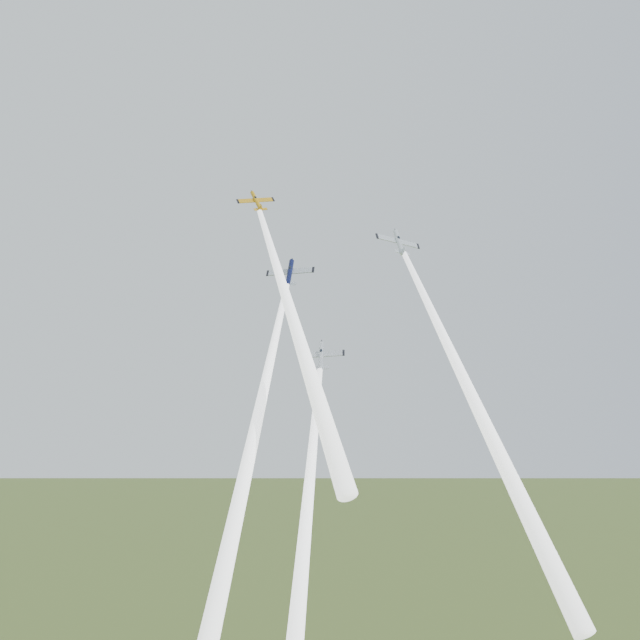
% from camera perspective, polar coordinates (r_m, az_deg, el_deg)
% --- Properties ---
extents(plane_yellow, '(8.69, 6.67, 7.03)m').
position_cam_1_polar(plane_yellow, '(146.61, -4.54, 8.42)').
color(plane_yellow, orange).
extents(smoke_trail_yellow, '(12.40, 40.98, 47.90)m').
position_cam_1_polar(smoke_trail_yellow, '(121.43, -1.71, -0.65)').
color(smoke_trail_yellow, white).
extents(plane_navy, '(10.08, 9.07, 7.86)m').
position_cam_1_polar(plane_navy, '(142.67, -2.17, 3.38)').
color(plane_navy, '#0C1138').
extents(smoke_trail_navy, '(17.77, 48.23, 57.57)m').
position_cam_1_polar(smoke_trail_navy, '(115.32, -4.99, -9.29)').
color(smoke_trail_navy, white).
extents(plane_silver_right, '(9.03, 8.55, 8.70)m').
position_cam_1_polar(plane_silver_right, '(147.00, 5.63, 5.52)').
color(plane_silver_right, silver).
extents(smoke_trail_silver_right, '(13.15, 48.04, 56.21)m').
position_cam_1_polar(smoke_trail_silver_right, '(121.31, 11.00, -5.87)').
color(smoke_trail_silver_right, white).
extents(plane_silver_low, '(8.53, 7.53, 6.98)m').
position_cam_1_polar(plane_silver_low, '(130.38, 0.08, -2.56)').
color(plane_silver_low, '#AFB5BE').
extents(smoke_trail_silver_low, '(13.27, 44.65, 52.32)m').
position_cam_1_polar(smoke_trail_silver_low, '(107.99, -1.23, -16.39)').
color(smoke_trail_silver_low, white).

